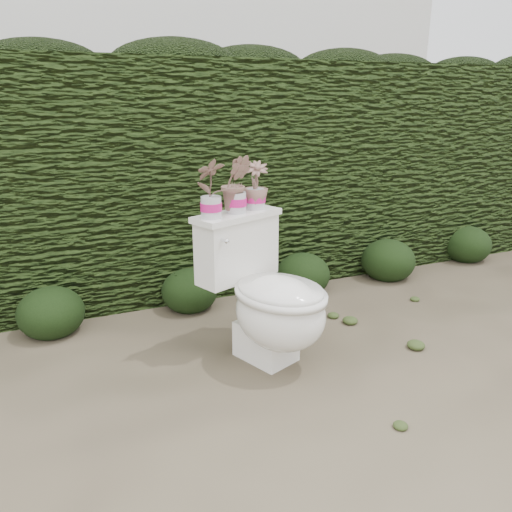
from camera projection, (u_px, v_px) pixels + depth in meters
name	position (u px, v px, depth m)	size (l,w,h in m)	color
ground	(250.00, 382.00, 2.50)	(60.00, 60.00, 0.00)	#73664F
hedge	(166.00, 177.00, 3.65)	(8.00, 1.00, 1.60)	#2A3F15
house_wall	(131.00, 51.00, 7.36)	(8.00, 3.50, 4.00)	silver
toilet	(269.00, 298.00, 2.61)	(0.67, 0.80, 0.78)	white
potted_plant_left	(211.00, 190.00, 2.48)	(0.15, 0.10, 0.29)	#266F22
potted_plant_center	(236.00, 186.00, 2.60)	(0.16, 0.13, 0.29)	#266F22
potted_plant_right	(255.00, 187.00, 2.70)	(0.14, 0.14, 0.24)	#266F22
liriope_clump_2	(50.00, 308.00, 2.98)	(0.39, 0.39, 0.31)	black
liriope_clump_3	(189.00, 287.00, 3.33)	(0.37, 0.37, 0.30)	black
liriope_clump_4	(303.00, 271.00, 3.62)	(0.39, 0.39, 0.31)	black
liriope_clump_5	(388.00, 257.00, 3.90)	(0.42, 0.42, 0.33)	black
liriope_clump_6	(467.00, 241.00, 4.33)	(0.41, 0.41, 0.33)	black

